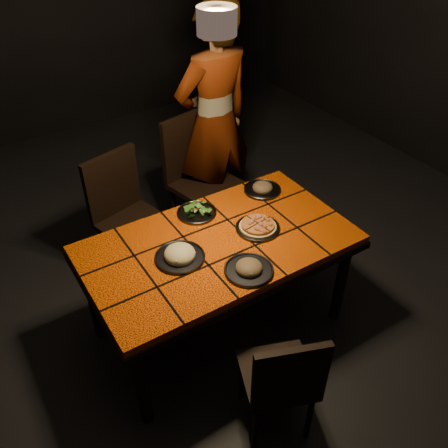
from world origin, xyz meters
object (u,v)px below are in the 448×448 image
plate_pasta (180,255)px  diner (214,123)px  chair_near (282,379)px  chair_far_left (125,210)px  dining_table (219,251)px  chair_far_right (197,171)px  plate_pizza (258,227)px

plate_pasta → diner: bearing=50.2°
chair_near → chair_far_left: 1.69m
dining_table → plate_pasta: (-0.27, -0.01, 0.10)m
chair_far_right → plate_pizza: bearing=-111.2°
diner → chair_far_right: bearing=8.6°
chair_far_left → diner: bearing=-3.8°
diner → plate_pizza: bearing=67.0°
chair_far_right → plate_pizza: chair_far_right is taller
chair_far_right → plate_pizza: (-0.15, -1.02, 0.17)m
chair_near → chair_far_left: bearing=-64.5°
dining_table → chair_near: chair_near is taller
dining_table → diner: bearing=59.6°
chair_near → dining_table: bearing=-78.1°
dining_table → diner: 1.24m
dining_table → chair_far_right: 1.08m
chair_near → plate_pizza: 0.93m
chair_far_left → plate_pizza: size_ratio=3.52×
diner → plate_pizza: diner is taller
dining_table → diner: (0.61, 1.04, 0.26)m
dining_table → chair_far_left: bearing=106.8°
chair_far_left → plate_pasta: (-0.01, -0.88, 0.22)m
diner → plate_pasta: diner is taller
chair_far_right → diner: (0.19, 0.05, 0.34)m
chair_far_left → chair_far_right: bearing=-4.5°
dining_table → chair_near: size_ratio=1.97×
chair_near → plate_pizza: chair_near is taller
chair_far_left → plate_pizza: bearing=-74.6°
chair_near → diner: size_ratio=0.44×
dining_table → diner: diner is taller
diner → plate_pizza: (-0.35, -1.07, -0.17)m
chair_far_right → plate_pasta: size_ratio=3.58×
chair_far_right → dining_table: bearing=-125.5°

